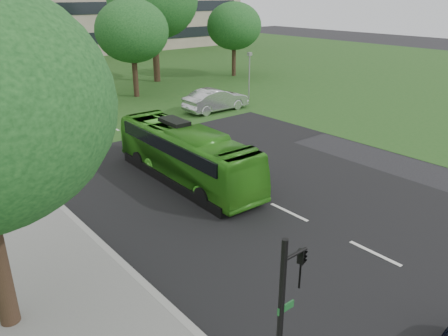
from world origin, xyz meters
name	(u,v)px	position (x,y,z in m)	size (l,w,h in m)	color
ground	(328,231)	(0.00, 0.00, 0.00)	(160.00, 160.00, 0.00)	black
street_surfaces	(78,114)	(-0.38, 22.75, 0.03)	(120.00, 120.00, 0.15)	black
tree_park_c	(132,31)	(6.03, 25.34, 5.50)	(6.10, 6.10, 8.10)	black
tree_park_d	(153,0)	(11.17, 30.26, 7.81)	(8.73, 8.73, 11.54)	black
tree_park_e	(234,26)	(19.34, 27.71, 5.20)	(5.74, 5.74, 7.65)	black
bus	(186,154)	(-1.24, 7.52, 1.31)	(2.20, 9.41, 2.62)	green
sedan	(216,100)	(8.22, 17.00, 0.86)	(1.81, 5.20, 1.71)	silver
traffic_light	(285,317)	(-7.06, -4.13, 2.56)	(0.71, 0.21, 4.36)	black
camera_pole	(249,69)	(12.85, 18.29, 2.52)	(0.35, 0.31, 3.91)	gray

